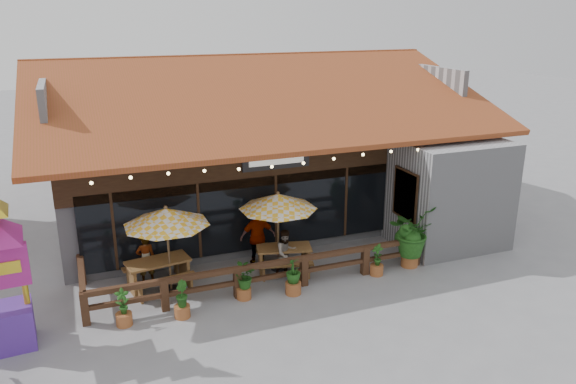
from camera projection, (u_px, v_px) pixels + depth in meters
name	position (u px, v px, depth m)	size (l,w,h in m)	color
ground	(313.00, 275.00, 16.97)	(100.00, 100.00, 0.00)	gray
restaurant_building	(253.00, 154.00, 22.25)	(15.50, 14.73, 6.09)	#A6A5AA
patio_railing	(243.00, 272.00, 15.76)	(10.00, 2.60, 0.92)	#492B1A
umbrella_left	(166.00, 217.00, 15.35)	(3.15, 3.15, 2.56)	brown
umbrella_right	(278.00, 202.00, 16.69)	(3.05, 3.05, 2.53)	brown
picnic_table_left	(158.00, 269.00, 16.05)	(1.98, 1.78, 0.85)	brown
picnic_table_right	(284.00, 255.00, 17.10)	(1.94, 1.78, 0.79)	brown
tropical_plant	(411.00, 232.00, 17.24)	(1.87, 1.82, 1.97)	brown
diner_a	(146.00, 259.00, 16.32)	(0.54, 0.35, 1.48)	#362211
diner_b	(286.00, 253.00, 16.77)	(0.70, 0.55, 1.44)	#362211
diner_c	(258.00, 237.00, 17.37)	(1.11, 0.46, 1.89)	#362211
planter_a	(123.00, 310.00, 14.13)	(0.41, 0.41, 1.01)	brown
planter_b	(182.00, 301.00, 14.49)	(0.41, 0.41, 1.01)	brown
planter_c	(244.00, 280.00, 15.41)	(0.80, 0.79, 1.00)	brown
planter_d	(293.00, 277.00, 15.68)	(0.56, 0.56, 1.09)	brown
planter_e	(377.00, 262.00, 16.86)	(0.40, 0.42, 0.99)	brown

